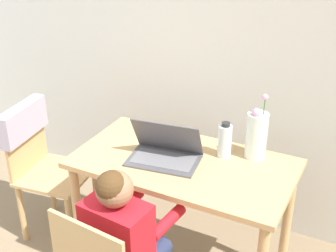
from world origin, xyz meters
The scene contains 7 objects.
wall_back centered at (0.00, 2.23, 1.25)m, with size 6.40×0.05×2.50m.
dining_table centered at (0.29, 1.54, 0.65)m, with size 1.13×0.61×0.76m.
chair_spare centered at (-0.70, 1.53, 0.58)m, with size 0.48×0.45×0.86m.
person_seated centered at (0.24, 1.04, 0.61)m, with size 0.33×0.45×1.00m.
laptop centered at (0.19, 1.52, 0.81)m, with size 0.39×0.28×0.21m.
flower_vase centered at (0.60, 1.75, 0.89)m, with size 0.11×0.11×0.35m.
water_bottle centered at (0.45, 1.69, 0.85)m, with size 0.07×0.07×0.20m.
Camera 1 is at (1.15, -0.33, 2.00)m, focal length 50.00 mm.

